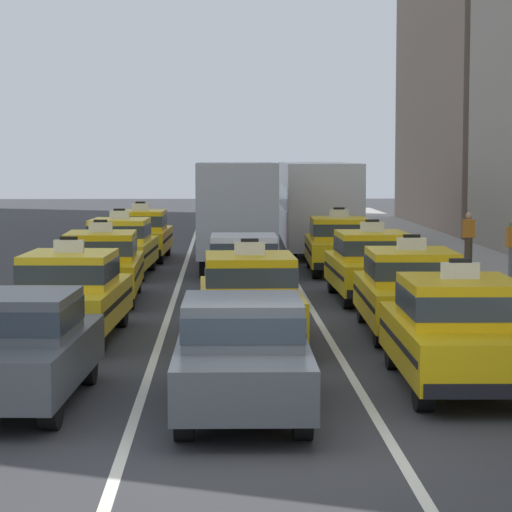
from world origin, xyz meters
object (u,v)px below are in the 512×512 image
Objects in this scene: taxi_left_fourth at (120,246)px; taxi_right_nearest at (458,330)px; taxi_left_third at (101,265)px; taxi_right_second at (410,290)px; sedan_left_nearest at (17,345)px; taxi_right_fourth at (339,244)px; taxi_left_second at (70,293)px; taxi_center_second at (249,297)px; sedan_center_nearest at (242,352)px; bus_right_fifth at (316,201)px; taxi_left_fifth at (141,234)px; taxi_right_third at (371,264)px; sedan_center_third at (244,265)px; pedestrian_by_storefront at (469,239)px; box_truck_center_fourth at (236,212)px.

taxi_left_fourth and taxi_right_nearest have the same top height.
taxi_right_second is (6.53, -5.33, 0.00)m from taxi_left_third.
sedan_left_nearest is 18.84m from taxi_right_fourth.
taxi_left_second is 3.42m from taxi_center_second.
sedan_center_nearest is at bearing -11.87° from sedan_left_nearest.
taxi_right_nearest is 1.00× the size of taxi_right_fourth.
sedan_center_nearest is at bearing -153.71° from taxi_right_nearest.
sedan_center_nearest is 7.55m from taxi_right_second.
bus_right_fifth is (6.40, 14.95, 0.94)m from taxi_left_third.
taxi_left_second and taxi_right_nearest have the same top height.
bus_right_fifth is (6.22, 4.05, 0.94)m from taxi_left_fifth.
taxi_right_third is 0.41× the size of bus_right_fifth.
taxi_right_second is at bearing -68.62° from taxi_left_fifth.
taxi_center_second and taxi_right_fourth have the same top height.
sedan_center_third is at bearing 120.04° from taxi_right_second.
taxi_left_second is 1.07× the size of sedan_center_nearest.
taxi_right_nearest is (2.97, -10.55, 0.03)m from sedan_center_third.
sedan_left_nearest is at bearing -123.20° from taxi_center_second.
taxi_right_fourth is (6.32, 12.03, 0.00)m from taxi_left_second.
pedestrian_by_storefront is at bearing 61.29° from taxi_right_third.
taxi_right_third reaches higher than sedan_left_nearest.
taxi_right_fourth is (-0.19, 11.66, 0.00)m from taxi_right_second.
box_truck_center_fourth is 3.34m from taxi_right_fourth.
pedestrian_by_storefront is (10.21, -3.82, 0.09)m from taxi_left_fifth.
taxi_left_fifth is at bearing 119.83° from taxi_right_third.
bus_right_fifth is at bearing 33.07° from taxi_left_fifth.
sedan_center_nearest is 27.24m from bus_right_fifth.
pedestrian_by_storefront is (4.04, 0.75, 0.09)m from taxi_right_fourth.
sedan_center_nearest is (3.21, -17.85, -0.03)m from taxi_left_fourth.
taxi_right_second is (3.38, 6.75, 0.03)m from sedan_center_nearest.
taxi_left_second is 8.56m from taxi_right_third.
taxi_right_third is at bearing 63.72° from taxi_center_second.
taxi_left_second is at bearing -89.82° from taxi_left_third.
sedan_center_third is 7.39m from box_truck_center_fourth.
taxi_center_second is (3.45, -12.09, 0.00)m from taxi_left_fourth.
sedan_center_third is 0.38× the size of bus_right_fifth.
taxi_right_second is 2.86× the size of pedestrian_by_storefront.
sedan_center_third is 0.94× the size of taxi_right_second.
bus_right_fifth reaches higher than taxi_left_fourth.
taxi_center_second is at bearing 87.64° from sedan_center_nearest.
taxi_left_third is 1.06× the size of sedan_center_third.
taxi_right_second and taxi_right_fourth have the same top height.
taxi_left_third is at bearing 90.20° from sedan_left_nearest.
taxi_center_second is 1.00× the size of taxi_right_fourth.
taxi_left_second is 0.66× the size of box_truck_center_fourth.
pedestrian_by_storefront is (7.07, -0.32, -0.81)m from box_truck_center_fourth.
sedan_center_nearest is (3.13, -6.38, -0.03)m from taxi_left_second.
box_truck_center_fourth is at bearing 90.29° from taxi_center_second.
taxi_left_second is at bearing -176.70° from taxi_right_second.
sedan_center_nearest is (3.15, -12.08, -0.03)m from taxi_left_third.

